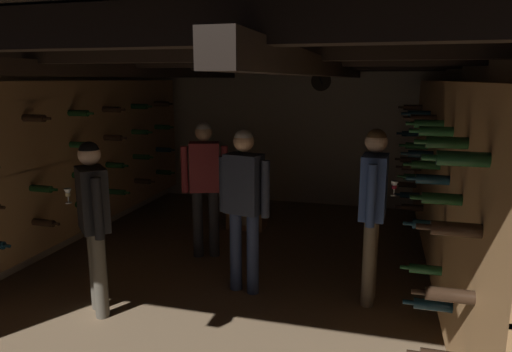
# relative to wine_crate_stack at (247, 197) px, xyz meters

# --- Properties ---
(ground_plane) EXTENTS (8.40, 8.40, 0.00)m
(ground_plane) POSITION_rel_wine_crate_stack_xyz_m (0.31, -1.64, -0.45)
(ground_plane) COLOR #8C7051
(room_shell) EXTENTS (4.72, 6.52, 2.41)m
(room_shell) POSITION_rel_wine_crate_stack_xyz_m (0.31, -1.37, 0.97)
(room_shell) COLOR beige
(room_shell) RESTS_ON ground_plane
(wine_crate_stack) EXTENTS (0.52, 0.35, 0.90)m
(wine_crate_stack) POSITION_rel_wine_crate_stack_xyz_m (0.00, 0.00, 0.00)
(wine_crate_stack) COLOR #A37547
(wine_crate_stack) RESTS_ON ground_plane
(display_bottle) EXTENTS (0.08, 0.08, 0.35)m
(display_bottle) POSITION_rel_wine_crate_stack_xyz_m (-0.11, 0.05, 0.59)
(display_bottle) COLOR #194723
(display_bottle) RESTS_ON wine_crate_stack
(person_host_center) EXTENTS (0.53, 0.29, 1.61)m
(person_host_center) POSITION_rel_wine_crate_stack_xyz_m (0.54, -1.94, 0.52)
(person_host_center) COLOR #232D4C
(person_host_center) RESTS_ON ground_plane
(person_guest_near_left) EXTENTS (0.45, 0.41, 1.56)m
(person_guest_near_left) POSITION_rel_wine_crate_stack_xyz_m (-0.59, -2.69, 0.48)
(person_guest_near_left) COLOR #4C473D
(person_guest_near_left) RESTS_ON ground_plane
(person_guest_mid_right) EXTENTS (0.33, 0.54, 1.64)m
(person_guest_mid_right) POSITION_rel_wine_crate_stack_xyz_m (1.74, -1.83, 0.54)
(person_guest_mid_right) COLOR brown
(person_guest_mid_right) RESTS_ON ground_plane
(person_guest_far_left) EXTENTS (0.51, 0.40, 1.59)m
(person_guest_far_left) POSITION_rel_wine_crate_stack_xyz_m (-0.16, -1.16, 0.51)
(person_guest_far_left) COLOR #2D2D33
(person_guest_far_left) RESTS_ON ground_plane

